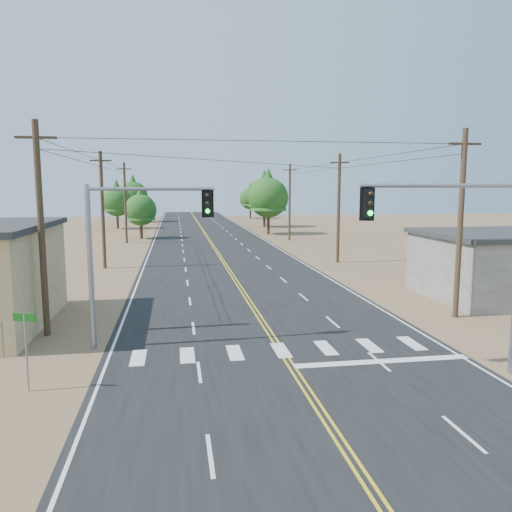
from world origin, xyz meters
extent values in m
plane|color=#8D6A4C|center=(0.00, 0.00, 0.00)|extent=(220.00, 220.00, 0.00)
cube|color=black|center=(0.00, 30.00, 0.01)|extent=(15.00, 200.00, 0.02)
cylinder|color=gray|center=(-11.50, 9.00, 0.75)|extent=(0.06, 0.06, 1.50)
cylinder|color=#4C3826|center=(-10.50, 12.00, 5.00)|extent=(0.30, 0.30, 10.00)
cube|color=#4C3826|center=(-10.50, 12.00, 9.20)|extent=(1.80, 0.12, 0.12)
cylinder|color=#4C3826|center=(-10.50, 32.00, 5.00)|extent=(0.30, 0.30, 10.00)
cube|color=#4C3826|center=(-10.50, 32.00, 9.20)|extent=(1.80, 0.12, 0.12)
cylinder|color=#4C3826|center=(-10.50, 52.00, 5.00)|extent=(0.30, 0.30, 10.00)
cube|color=#4C3826|center=(-10.50, 52.00, 9.20)|extent=(1.80, 0.12, 0.12)
cylinder|color=#4C3826|center=(10.50, 12.00, 5.00)|extent=(0.30, 0.30, 10.00)
cube|color=#4C3826|center=(10.50, 12.00, 9.20)|extent=(1.80, 0.12, 0.12)
cylinder|color=#4C3826|center=(10.50, 32.00, 5.00)|extent=(0.30, 0.30, 10.00)
cube|color=#4C3826|center=(10.50, 32.00, 9.20)|extent=(1.80, 0.12, 0.12)
cylinder|color=#4C3826|center=(10.50, 52.00, 5.00)|extent=(0.30, 0.30, 10.00)
cube|color=#4C3826|center=(10.50, 52.00, 9.20)|extent=(1.80, 0.12, 0.12)
cylinder|color=gray|center=(-8.00, 9.64, 3.40)|extent=(0.23, 0.23, 6.81)
cylinder|color=gray|center=(-8.00, 9.64, 6.81)|extent=(0.18, 0.18, 0.58)
cylinder|color=gray|center=(-5.32, 9.85, 6.91)|extent=(5.37, 0.56, 0.16)
cube|color=black|center=(-2.94, 10.03, 6.27)|extent=(0.36, 0.32, 1.07)
sphere|color=black|center=(-2.95, 9.85, 6.61)|extent=(0.19, 0.19, 0.19)
sphere|color=black|center=(-2.95, 9.85, 6.27)|extent=(0.19, 0.19, 0.19)
sphere|color=#0CE533|center=(-2.95, 9.85, 5.93)|extent=(0.19, 0.19, 0.19)
cylinder|color=gray|center=(5.17, 4.65, 7.04)|extent=(5.70, 1.45, 0.16)
cube|color=black|center=(2.62, 5.23, 6.39)|extent=(0.40, 0.37, 1.09)
sphere|color=black|center=(2.66, 5.05, 6.74)|extent=(0.20, 0.20, 0.20)
sphere|color=black|center=(2.66, 5.05, 6.39)|extent=(0.20, 0.20, 0.20)
sphere|color=#0CE533|center=(2.66, 5.05, 6.04)|extent=(0.20, 0.20, 0.20)
cylinder|color=gray|center=(-9.49, 5.18, 1.36)|extent=(0.07, 0.07, 2.72)
cube|color=#0C5610|center=(-9.49, 5.18, 2.61)|extent=(0.79, 0.27, 0.27)
cylinder|color=#3F2D1E|center=(-9.00, 57.06, 1.28)|extent=(0.42, 0.42, 2.55)
cone|color=#154A16|center=(-9.00, 57.06, 4.82)|extent=(3.97, 3.97, 4.54)
sphere|color=#154A16|center=(-9.00, 57.06, 3.90)|extent=(4.25, 4.25, 4.25)
cylinder|color=#3F2D1E|center=(-14.00, 74.35, 1.50)|extent=(0.40, 0.40, 3.00)
cone|color=#154A16|center=(-14.00, 74.35, 5.67)|extent=(4.67, 4.67, 5.33)
sphere|color=#154A16|center=(-14.00, 74.35, 4.58)|extent=(5.00, 5.00, 5.00)
cylinder|color=#3F2D1E|center=(-12.62, 90.72, 1.72)|extent=(0.50, 0.50, 3.43)
cone|color=#154A16|center=(-12.62, 90.72, 6.49)|extent=(5.34, 5.34, 6.10)
sphere|color=#154A16|center=(-12.62, 90.72, 5.25)|extent=(5.72, 5.72, 5.72)
cylinder|color=#3F2D1E|center=(9.30, 60.74, 1.77)|extent=(0.47, 0.47, 3.54)
cone|color=#154A16|center=(9.30, 60.74, 6.68)|extent=(5.50, 5.50, 6.29)
sphere|color=#154A16|center=(9.30, 60.74, 5.41)|extent=(5.90, 5.90, 5.90)
cylinder|color=#3F2D1E|center=(11.08, 74.17, 1.82)|extent=(0.50, 0.50, 3.63)
cone|color=#154A16|center=(11.08, 74.17, 6.86)|extent=(5.65, 5.65, 6.46)
sphere|color=#154A16|center=(11.08, 74.17, 5.55)|extent=(6.06, 6.06, 6.06)
cylinder|color=#3F2D1E|center=(12.25, 98.47, 1.45)|extent=(0.39, 0.39, 2.89)
cone|color=#154A16|center=(12.25, 98.47, 5.47)|extent=(4.50, 4.50, 5.15)
sphere|color=#154A16|center=(12.25, 98.47, 4.42)|extent=(4.82, 4.82, 4.82)
camera|label=1|loc=(-4.36, -12.25, 6.98)|focal=35.00mm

